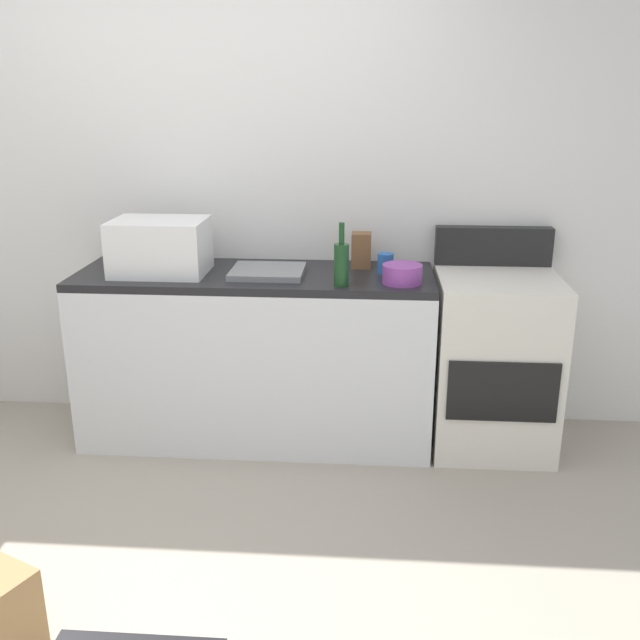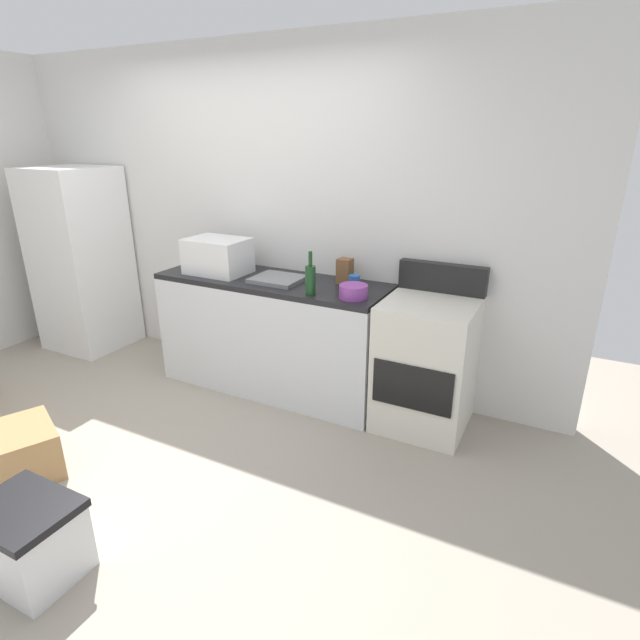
% 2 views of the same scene
% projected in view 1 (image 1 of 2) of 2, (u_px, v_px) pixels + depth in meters
% --- Properties ---
extents(ground_plane, '(6.00, 6.00, 0.00)m').
position_uv_depth(ground_plane, '(134.00, 574.00, 2.75)').
color(ground_plane, '#9E9384').
extents(wall_back, '(5.00, 0.10, 2.60)m').
position_uv_depth(wall_back, '(207.00, 183.00, 3.81)').
color(wall_back, silver).
rests_on(wall_back, ground_plane).
extents(kitchen_counter, '(1.80, 0.60, 0.90)m').
position_uv_depth(kitchen_counter, '(257.00, 356.00, 3.72)').
color(kitchen_counter, silver).
rests_on(kitchen_counter, ground_plane).
extents(stove_oven, '(0.60, 0.61, 1.10)m').
position_uv_depth(stove_oven, '(493.00, 359.00, 3.64)').
color(stove_oven, silver).
rests_on(stove_oven, ground_plane).
extents(microwave, '(0.46, 0.34, 0.27)m').
position_uv_depth(microwave, '(160.00, 247.00, 3.53)').
color(microwave, white).
rests_on(microwave, kitchen_counter).
extents(sink_basin, '(0.36, 0.32, 0.03)m').
position_uv_depth(sink_basin, '(268.00, 272.00, 3.54)').
color(sink_basin, slate).
rests_on(sink_basin, kitchen_counter).
extents(wine_bottle, '(0.07, 0.07, 0.30)m').
position_uv_depth(wine_bottle, '(341.00, 263.00, 3.31)').
color(wine_bottle, '#193F1E').
rests_on(wine_bottle, kitchen_counter).
extents(coffee_mug, '(0.08, 0.08, 0.10)m').
position_uv_depth(coffee_mug, '(385.00, 263.00, 3.56)').
color(coffee_mug, '#2659A5').
rests_on(coffee_mug, kitchen_counter).
extents(knife_block, '(0.10, 0.10, 0.18)m').
position_uv_depth(knife_block, '(361.00, 250.00, 3.66)').
color(knife_block, brown).
rests_on(knife_block, kitchen_counter).
extents(mixing_bowl, '(0.19, 0.19, 0.09)m').
position_uv_depth(mixing_bowl, '(402.00, 274.00, 3.38)').
color(mixing_bowl, purple).
rests_on(mixing_bowl, kitchen_counter).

